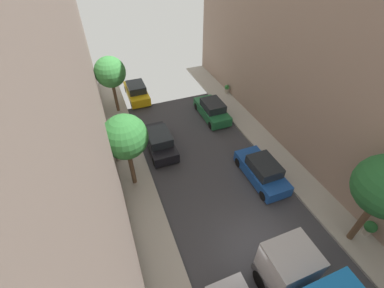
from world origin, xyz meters
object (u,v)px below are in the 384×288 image
Objects in this scene: street_tree_2 at (125,137)px; parked_car_right_2 at (212,110)px; potted_plant_3 at (370,228)px; potted_plant_2 at (227,89)px; potted_plant_4 at (117,154)px; parked_car_left_4 at (137,92)px; parked_car_right_1 at (262,171)px; parked_car_left_3 at (159,142)px; street_tree_0 at (110,72)px.

parked_car_right_2 is at bearing 33.18° from street_tree_2.
street_tree_2 is 13.97m from potted_plant_3.
potted_plant_4 is (-11.49, -5.65, -0.02)m from potted_plant_2.
parked_car_right_2 is (5.40, -5.51, 0.00)m from parked_car_left_4.
potted_plant_2 is (10.85, 8.20, -3.27)m from street_tree_2.
street_tree_2 is (-2.44, -10.63, 3.16)m from parked_car_left_4.
parked_car_right_2 is 4.96× the size of potted_plant_2.
parked_car_right_1 is 6.34m from potted_plant_3.
parked_car_right_2 is 4.44× the size of potted_plant_3.
potted_plant_2 is (8.40, 5.53, -0.12)m from parked_car_left_3.
potted_plant_3 reaches higher than potted_plant_2.
parked_car_right_2 is 5.22× the size of potted_plant_4.
parked_car_left_4 is at bearing 134.43° from parked_car_right_2.
street_tree_0 is 5.19× the size of potted_plant_3.
street_tree_2 is at bearing -102.92° from parked_car_left_4.
street_tree_0 is 10.98m from potted_plant_2.
parked_car_left_4 reaches higher than potted_plant_2.
parked_car_right_1 is at bearing 118.67° from potted_plant_3.
potted_plant_4 is at bearing -153.81° from potted_plant_2.
parked_car_left_3 is 13.74m from potted_plant_3.
parked_car_left_3 is at bearing 135.66° from parked_car_right_1.
parked_car_right_2 is 0.83× the size of street_tree_2.
parked_car_left_3 is 7.55m from parked_car_right_1.
parked_car_left_4 is at bearing 90.00° from parked_car_left_3.
street_tree_2 reaches higher than parked_car_left_4.
parked_car_right_2 is 8.94m from street_tree_0.
potted_plant_2 is at bearing -16.13° from parked_car_left_4.
parked_car_left_3 is at bearing -146.65° from potted_plant_2.
parked_car_right_1 is 11.22m from potted_plant_2.
parked_car_left_3 is at bearing 47.61° from street_tree_2.
street_tree_0 reaches higher than potted_plant_4.
parked_car_left_4 is 1.00× the size of parked_car_right_1.
parked_car_left_3 is 5.93m from parked_car_right_2.
potted_plant_3 is at bearing -52.09° from parked_car_left_3.
parked_car_right_1 reaches higher than potted_plant_2.
parked_car_left_4 is 7.71m from parked_car_right_2.
parked_car_right_2 is 0.86× the size of street_tree_0.
street_tree_0 is at bearing 108.44° from parked_car_left_3.
parked_car_left_3 is 1.00× the size of parked_car_right_1.
street_tree_0 is 0.97× the size of street_tree_2.
parked_car_left_3 is at bearing 2.20° from potted_plant_4.
parked_car_left_4 is at bearing 114.18° from potted_plant_3.
street_tree_0 is 8.94m from street_tree_2.
potted_plant_3 is at bearing -36.89° from street_tree_2.
parked_car_right_1 is at bearing -90.00° from parked_car_right_2.
parked_car_left_4 is (0.00, 7.96, 0.00)m from parked_car_left_3.
potted_plant_2 is at bearing 37.11° from street_tree_2.
parked_car_right_1 is 1.00× the size of parked_car_right_2.
street_tree_2 reaches higher than street_tree_0.
parked_car_left_3 is 5.22× the size of potted_plant_4.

